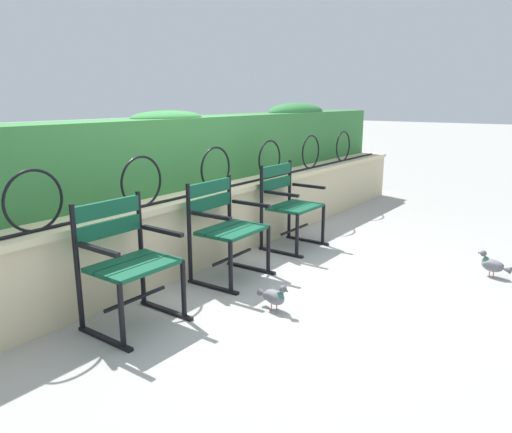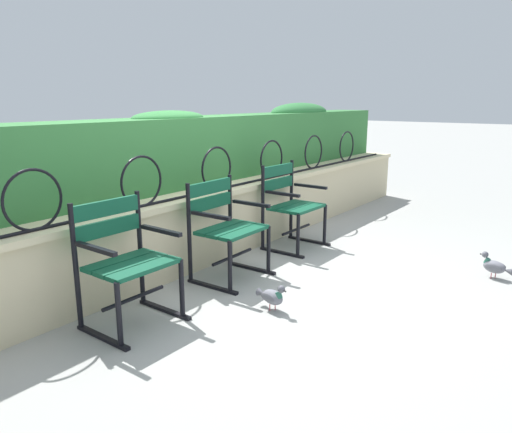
% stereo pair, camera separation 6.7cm
% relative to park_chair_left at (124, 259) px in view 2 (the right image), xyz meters
% --- Properties ---
extents(ground_plane, '(60.00, 60.00, 0.00)m').
position_rel_park_chair_left_xyz_m(ground_plane, '(1.24, -0.30, -0.47)').
color(ground_plane, '#9E9E99').
extents(stone_wall, '(8.50, 0.41, 0.68)m').
position_rel_park_chair_left_xyz_m(stone_wall, '(1.24, 0.49, -0.12)').
color(stone_wall, beige).
rests_on(stone_wall, ground).
extents(iron_arch_fence, '(7.93, 0.02, 0.42)m').
position_rel_park_chair_left_xyz_m(iron_arch_fence, '(1.02, 0.41, 0.39)').
color(iron_arch_fence, black).
rests_on(iron_arch_fence, stone_wall).
extents(hedge_row, '(8.33, 0.54, 0.80)m').
position_rel_park_chair_left_xyz_m(hedge_row, '(1.30, 0.93, 0.58)').
color(hedge_row, '#387A3D').
rests_on(hedge_row, stone_wall).
extents(park_chair_left, '(0.59, 0.53, 0.88)m').
position_rel_park_chair_left_xyz_m(park_chair_left, '(0.00, 0.00, 0.00)').
color(park_chair_left, '#0F4C33').
rests_on(park_chair_left, ground).
extents(park_chair_centre, '(0.61, 0.54, 0.86)m').
position_rel_park_chair_left_xyz_m(park_chair_centre, '(1.10, 0.02, -0.00)').
color(park_chair_centre, '#0F4C33').
rests_on(park_chair_centre, ground).
extents(park_chair_right, '(0.58, 0.52, 0.88)m').
position_rel_park_chair_left_xyz_m(park_chair_right, '(2.20, 0.06, 0.00)').
color(park_chair_right, '#0F4C33').
rests_on(park_chair_right, ground).
extents(pigeon_near_chairs, '(0.13, 0.29, 0.22)m').
position_rel_park_chair_left_xyz_m(pigeon_near_chairs, '(0.76, -0.71, -0.35)').
color(pigeon_near_chairs, slate).
rests_on(pigeon_near_chairs, ground).
extents(pigeon_far_side, '(0.14, 0.29, 0.22)m').
position_rel_park_chair_left_xyz_m(pigeon_far_side, '(2.46, -1.89, -0.35)').
color(pigeon_far_side, slate).
rests_on(pigeon_far_side, ground).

